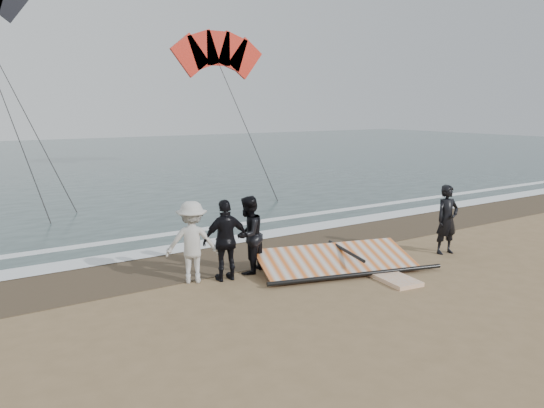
% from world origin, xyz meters
% --- Properties ---
extents(ground, '(120.00, 120.00, 0.00)m').
position_xyz_m(ground, '(0.00, 0.00, 0.00)').
color(ground, '#8C704C').
rests_on(ground, ground).
extents(sea, '(120.00, 54.00, 0.02)m').
position_xyz_m(sea, '(0.00, 33.00, 0.01)').
color(sea, '#233838').
rests_on(sea, ground).
extents(wet_sand, '(120.00, 2.80, 0.01)m').
position_xyz_m(wet_sand, '(0.00, 4.50, 0.01)').
color(wet_sand, '#4C3D2B').
rests_on(wet_sand, ground).
extents(foam_near, '(120.00, 0.90, 0.01)m').
position_xyz_m(foam_near, '(0.00, 5.90, 0.03)').
color(foam_near, white).
rests_on(foam_near, sea).
extents(foam_far, '(120.00, 0.45, 0.01)m').
position_xyz_m(foam_far, '(0.00, 7.60, 0.03)').
color(foam_far, white).
rests_on(foam_far, sea).
extents(man_main, '(0.75, 0.55, 1.87)m').
position_xyz_m(man_main, '(3.35, 1.51, 0.94)').
color(man_main, black).
rests_on(man_main, ground).
extents(board_white, '(1.00, 2.50, 0.10)m').
position_xyz_m(board_white, '(0.56, 1.21, 0.05)').
color(board_white, white).
rests_on(board_white, ground).
extents(board_cream, '(1.67, 2.09, 0.09)m').
position_xyz_m(board_cream, '(-0.84, 2.76, 0.04)').
color(board_cream, silver).
rests_on(board_cream, ground).
extents(trio_cluster, '(2.66, 1.22, 1.87)m').
position_xyz_m(trio_cluster, '(-2.75, 2.98, 0.93)').
color(trio_cluster, black).
rests_on(trio_cluster, ground).
extents(sail_rig, '(4.27, 2.65, 0.50)m').
position_xyz_m(sail_rig, '(-0.20, 2.08, 0.19)').
color(sail_rig, black).
rests_on(sail_rig, ground).
extents(kite_red, '(6.64, 5.66, 13.21)m').
position_xyz_m(kite_red, '(7.04, 21.48, 6.81)').
color(kite_red, red).
rests_on(kite_red, ground).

